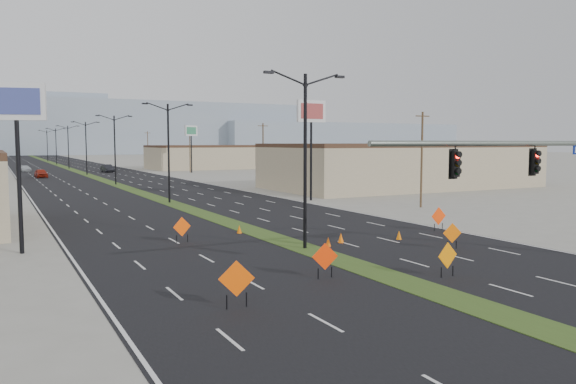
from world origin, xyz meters
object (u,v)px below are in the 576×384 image
cone_0 (328,242)px  pole_sign_east_far (191,134)px  cone_3 (239,229)px  signal_mast (560,170)px  streetlight_0 (305,155)px  construction_sign_0 (237,280)px  car_left (41,173)px  car_far (25,169)px  streetlight_1 (169,150)px  pole_sign_west (16,115)px  car_mid (107,168)px  construction_sign_5 (439,217)px  streetlight_5 (56,145)px  streetlight_4 (68,146)px  construction_sign_1 (325,258)px  streetlight_2 (115,147)px  streetlight_6 (47,145)px  construction_sign_4 (452,234)px  streetlight_3 (86,146)px  pole_sign_east_near (311,118)px  construction_sign_2 (182,228)px  cone_1 (341,238)px  construction_sign_3 (447,257)px  cone_2 (399,235)px

cone_0 → pole_sign_east_far: (18.33, 81.69, 7.50)m
cone_3 → signal_mast: bearing=-59.9°
streetlight_0 → construction_sign_0: 12.81m
car_left → car_far: size_ratio=1.03×
streetlight_1 → pole_sign_west: 26.33m
car_far → pole_sign_east_far: pole_sign_east_far is taller
car_mid → construction_sign_5: size_ratio=2.91×
signal_mast → streetlight_1: bearing=102.7°
car_far → construction_sign_0: (1.74, -111.25, 0.43)m
streetlight_5 → streetlight_4: bearing=-90.0°
streetlight_4 → car_left: size_ratio=2.21×
streetlight_5 → construction_sign_1: bearing=-91.1°
signal_mast → cone_3: 20.00m
streetlight_0 → streetlight_2: size_ratio=1.00×
streetlight_4 → streetlight_6: (0.00, 56.00, 0.00)m
signal_mast → construction_sign_0: size_ratio=9.03×
streetlight_6 → pole_sign_west: streetlight_6 is taller
streetlight_1 → construction_sign_4: 33.25m
streetlight_3 → streetlight_6: bearing=90.0°
streetlight_0 → car_left: streetlight_0 is taller
construction_sign_0 → cone_3: 17.27m
streetlight_1 → construction_sign_4: (7.41, -32.10, -4.53)m
car_left → pole_sign_east_far: (28.25, 2.94, 7.02)m
streetlight_3 → pole_sign_east_near: (14.00, -60.60, 3.26)m
construction_sign_2 → construction_sign_5: 17.61m
cone_0 → cone_3: 7.48m
streetlight_1 → construction_sign_4: bearing=-77.0°
streetlight_2 → cone_1: bearing=-87.0°
pole_sign_west → streetlight_4: bearing=97.1°
construction_sign_1 → pole_sign_east_far: pole_sign_east_far is taller
streetlight_1 → pole_sign_east_far: bearing=69.7°
streetlight_1 → pole_sign_east_near: (14.00, -4.60, 3.26)m
streetlight_0 → streetlight_2: (0.00, 56.00, 0.00)m
streetlight_4 → cone_3: streetlight_4 is taller
streetlight_6 → construction_sign_4: bearing=-87.5°
streetlight_1 → construction_sign_5: 29.29m
construction_sign_1 → pole_sign_east_near: 35.22m
construction_sign_3 → cone_3: bearing=96.9°
cone_2 → pole_sign_east_far: size_ratio=0.06×
streetlight_2 → cone_2: 56.77m
streetlight_0 → signal_mast: bearing=-49.5°
streetlight_0 → cone_0: 5.35m
car_far → construction_sign_1: 109.10m
streetlight_4 → streetlight_0: bearing=-90.0°
streetlight_6 → cone_3: size_ratio=17.24×
construction_sign_2 → pole_sign_east_near: size_ratio=0.15×
streetlight_1 → cone_1: 28.01m
construction_sign_2 → streetlight_3: bearing=73.9°
streetlight_4 → streetlight_5: same height
pole_sign_west → streetlight_5: bearing=98.7°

